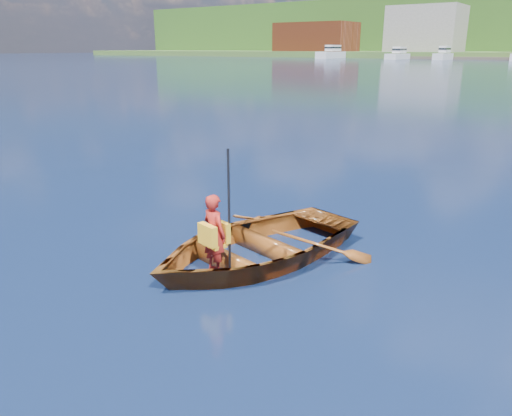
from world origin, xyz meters
The scene contains 3 objects.
ground centered at (0.00, 0.00, 0.00)m, with size 600.00×600.00×0.00m.
rowboat centered at (-0.33, 0.34, 0.24)m, with size 3.50×4.31×0.79m.
child_paddler centered at (-0.39, -0.57, 0.69)m, with size 0.48×0.40×1.81m.
Camera 1 is at (3.90, -5.61, 3.19)m, focal length 35.00 mm.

